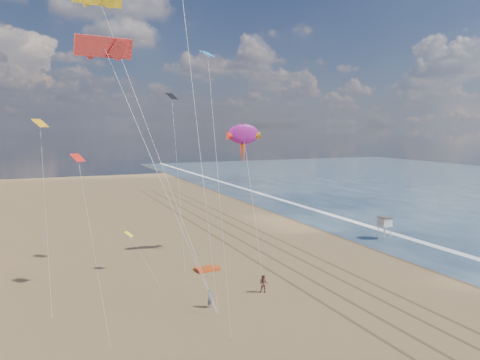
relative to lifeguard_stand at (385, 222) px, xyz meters
The scene contains 9 objects.
wet_sand 11.86m from the lifeguard_stand, 93.96° to the left, with size 260.00×260.00×0.00m, color #42301E.
foam 12.31m from the lifeguard_stand, 73.67° to the left, with size 260.00×260.00×0.00m, color white.
tracks 17.49m from the lifeguard_stand, behind, with size 7.68×120.00×0.01m.
lifeguard_stand is the anchor object (origin of this frame).
grounded_kite 27.52m from the lifeguard_stand, behind, with size 2.45×1.56×0.28m, color #DB4712.
show_kite 24.06m from the lifeguard_stand, behind, with size 4.23×6.68×18.71m.
kite_flyer_a 33.37m from the lifeguard_stand, 155.90° to the right, with size 0.59×0.38×1.60m, color slate.
kite_flyer_b 27.55m from the lifeguard_stand, 153.54° to the right, with size 0.85×0.66×1.75m, color #955A4C.
small_kites 38.24m from the lifeguard_stand, behind, with size 15.61×12.14×18.39m.
Camera 1 is at (-23.63, -21.69, 15.50)m, focal length 35.00 mm.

